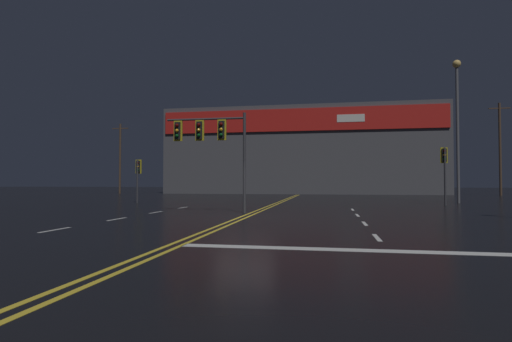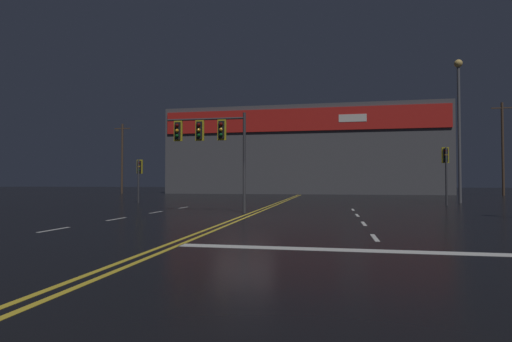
{
  "view_description": "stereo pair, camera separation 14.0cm",
  "coord_description": "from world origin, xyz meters",
  "px_view_note": "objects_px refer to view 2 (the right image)",
  "views": [
    {
      "loc": [
        3.48,
        -16.28,
        1.45
      ],
      "look_at": [
        0.0,
        2.83,
        2.0
      ],
      "focal_mm": 28.0,
      "sensor_mm": 36.0,
      "label": 1
    },
    {
      "loc": [
        3.62,
        -16.25,
        1.45
      ],
      "look_at": [
        0.0,
        2.83,
        2.0
      ],
      "focal_mm": 28.0,
      "sensor_mm": 36.0,
      "label": 2
    }
  ],
  "objects_px": {
    "traffic_signal_corner_northwest": "(139,171)",
    "traffic_signal_corner_northeast": "(446,163)",
    "streetlight_near_left": "(459,112)",
    "traffic_signal_median": "(209,136)"
  },
  "relations": [
    {
      "from": "traffic_signal_corner_northeast",
      "to": "streetlight_near_left",
      "type": "bearing_deg",
      "value": 61.16
    },
    {
      "from": "traffic_signal_corner_northeast",
      "to": "traffic_signal_median",
      "type": "bearing_deg",
      "value": -146.55
    },
    {
      "from": "traffic_signal_median",
      "to": "streetlight_near_left",
      "type": "relative_size",
      "value": 0.47
    },
    {
      "from": "traffic_signal_corner_northeast",
      "to": "streetlight_near_left",
      "type": "height_order",
      "value": "streetlight_near_left"
    },
    {
      "from": "traffic_signal_corner_northeast",
      "to": "streetlight_near_left",
      "type": "xyz_separation_m",
      "value": [
        1.75,
        3.18,
        3.69
      ]
    },
    {
      "from": "traffic_signal_corner_northwest",
      "to": "traffic_signal_corner_northeast",
      "type": "bearing_deg",
      "value": 1.54
    },
    {
      "from": "traffic_signal_corner_northwest",
      "to": "traffic_signal_corner_northeast",
      "type": "relative_size",
      "value": 0.84
    },
    {
      "from": "traffic_signal_corner_northwest",
      "to": "streetlight_near_left",
      "type": "distance_m",
      "value": 22.86
    },
    {
      "from": "streetlight_near_left",
      "to": "traffic_signal_corner_northeast",
      "type": "bearing_deg",
      "value": -118.84
    },
    {
      "from": "traffic_signal_corner_northwest",
      "to": "traffic_signal_median",
      "type": "bearing_deg",
      "value": -45.97
    }
  ]
}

